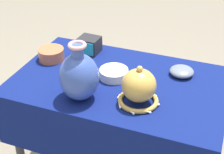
{
  "coord_description": "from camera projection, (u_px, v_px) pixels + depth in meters",
  "views": [
    {
      "loc": [
        0.49,
        -1.38,
        1.68
      ],
      "look_at": [
        0.01,
        -0.14,
        0.84
      ],
      "focal_mm": 55.0,
      "sensor_mm": 36.0,
      "label": 1
    }
  ],
  "objects": [
    {
      "name": "display_table",
      "position": [
        118.0,
        96.0,
        1.77
      ],
      "size": [
        1.07,
        0.68,
        0.73
      ],
      "color": "#38383D",
      "rests_on": "ground_plane"
    },
    {
      "name": "vase_tall_bulbous",
      "position": [
        79.0,
        76.0,
        1.55
      ],
      "size": [
        0.18,
        0.18,
        0.28
      ],
      "color": "#3851A8",
      "rests_on": "display_table"
    },
    {
      "name": "pot_squat_terracotta",
      "position": [
        51.0,
        54.0,
        1.91
      ],
      "size": [
        0.14,
        0.14,
        0.06
      ],
      "primitive_type": "cylinder",
      "color": "#BC6642",
      "rests_on": "display_table"
    },
    {
      "name": "bowl_shallow_slate",
      "position": [
        182.0,
        71.0,
        1.77
      ],
      "size": [
        0.12,
        0.12,
        0.04
      ],
      "primitive_type": "ellipsoid",
      "color": "slate",
      "rests_on": "display_table"
    },
    {
      "name": "vase_dome_bell",
      "position": [
        139.0,
        88.0,
        1.54
      ],
      "size": [
        0.2,
        0.2,
        0.19
      ],
      "color": "gold",
      "rests_on": "display_table"
    },
    {
      "name": "pot_squat_ivory",
      "position": [
        114.0,
        73.0,
        1.75
      ],
      "size": [
        0.15,
        0.15,
        0.05
      ],
      "primitive_type": "cylinder",
      "color": "white",
      "rests_on": "display_table"
    },
    {
      "name": "mosaic_tile_box",
      "position": [
        89.0,
        45.0,
        1.97
      ],
      "size": [
        0.12,
        0.11,
        0.09
      ],
      "rotation": [
        0.0,
        0.0,
        -0.06
      ],
      "color": "#232328",
      "rests_on": "display_table"
    }
  ]
}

